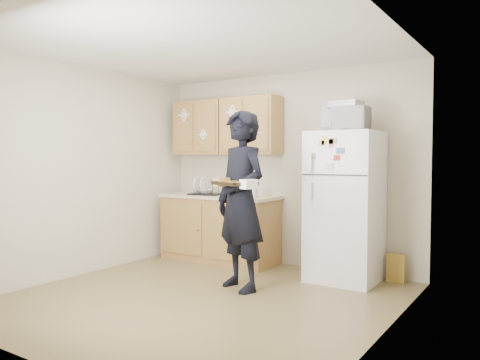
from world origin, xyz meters
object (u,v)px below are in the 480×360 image
object	(u,v)px
person	(241,200)
microwave	(346,119)
baking_tray	(235,184)
dish_rack	(206,189)
refrigerator	(345,206)

from	to	relation	value
person	microwave	world-z (taller)	microwave
baking_tray	dish_rack	size ratio (longest dim) A/B	0.98
person	dish_rack	bearing A→B (deg)	162.74
person	refrigerator	bearing A→B (deg)	71.17
refrigerator	microwave	distance (m)	0.99
microwave	baking_tray	bearing A→B (deg)	-125.09
baking_tray	dish_rack	bearing A→B (deg)	157.86
person	dish_rack	xyz separation A→B (m)	(-1.19, 0.94, 0.03)
refrigerator	dish_rack	xyz separation A→B (m)	(-1.98, -0.00, 0.13)
refrigerator	microwave	bearing A→B (deg)	-67.18
dish_rack	person	bearing A→B (deg)	-38.46
dish_rack	refrigerator	bearing A→B (deg)	0.13
baking_tray	dish_rack	distance (m)	1.79
baking_tray	microwave	size ratio (longest dim) A/B	0.85
refrigerator	person	distance (m)	1.24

